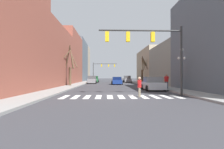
{
  "coord_description": "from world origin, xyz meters",
  "views": [
    {
      "loc": [
        -1.18,
        -14.8,
        1.64
      ],
      "look_at": [
        0.08,
        23.85,
        2.04
      ],
      "focal_mm": 28.0,
      "sensor_mm": 36.0,
      "label": 1
    }
  ],
  "objects_px": {
    "pedestrian_crossing_street": "(140,85)",
    "car_parked_right_mid": "(127,79)",
    "car_parked_right_far": "(117,81)",
    "pedestrian_on_right_sidewalk": "(166,80)",
    "street_tree_left_near": "(144,70)",
    "traffic_signal_near": "(150,44)",
    "street_tree_right_near": "(70,67)",
    "traffic_signal_far": "(102,67)",
    "car_driving_away_lane": "(153,84)",
    "car_at_intersection": "(92,80)",
    "street_lamp_right_corner": "(182,60)",
    "car_parked_left_mid": "(95,79)"
  },
  "relations": [
    {
      "from": "traffic_signal_far",
      "to": "street_tree_right_near",
      "type": "height_order",
      "value": "street_tree_right_near"
    },
    {
      "from": "car_driving_away_lane",
      "to": "pedestrian_crossing_street",
      "type": "relative_size",
      "value": 2.71
    },
    {
      "from": "street_lamp_right_corner",
      "to": "street_tree_left_near",
      "type": "bearing_deg",
      "value": 89.38
    },
    {
      "from": "street_tree_right_near",
      "to": "street_tree_left_near",
      "type": "bearing_deg",
      "value": 36.36
    },
    {
      "from": "car_parked_left_mid",
      "to": "car_at_intersection",
      "type": "relative_size",
      "value": 1.1
    },
    {
      "from": "car_parked_right_far",
      "to": "pedestrian_crossing_street",
      "type": "xyz_separation_m",
      "value": [
        0.52,
        -21.32,
        0.22
      ]
    },
    {
      "from": "street_lamp_right_corner",
      "to": "pedestrian_crossing_street",
      "type": "xyz_separation_m",
      "value": [
        -5.65,
        -5.13,
        -2.46
      ]
    },
    {
      "from": "car_parked_right_mid",
      "to": "street_tree_left_near",
      "type": "bearing_deg",
      "value": -156.99
    },
    {
      "from": "car_parked_right_far",
      "to": "pedestrian_on_right_sidewalk",
      "type": "distance_m",
      "value": 14.97
    },
    {
      "from": "pedestrian_on_right_sidewalk",
      "to": "street_lamp_right_corner",
      "type": "bearing_deg",
      "value": -6.79
    },
    {
      "from": "car_at_intersection",
      "to": "pedestrian_crossing_street",
      "type": "relative_size",
      "value": 2.58
    },
    {
      "from": "street_tree_right_near",
      "to": "traffic_signal_far",
      "type": "bearing_deg",
      "value": 79.61
    },
    {
      "from": "street_tree_left_near",
      "to": "street_lamp_right_corner",
      "type": "bearing_deg",
      "value": -90.62
    },
    {
      "from": "traffic_signal_far",
      "to": "car_driving_away_lane",
      "type": "height_order",
      "value": "traffic_signal_far"
    },
    {
      "from": "pedestrian_on_right_sidewalk",
      "to": "street_tree_right_near",
      "type": "height_order",
      "value": "street_tree_right_near"
    },
    {
      "from": "car_parked_right_mid",
      "to": "pedestrian_on_right_sidewalk",
      "type": "relative_size",
      "value": 2.35
    },
    {
      "from": "car_parked_right_mid",
      "to": "street_tree_left_near",
      "type": "xyz_separation_m",
      "value": [
        2.92,
        -6.89,
        2.32
      ]
    },
    {
      "from": "car_driving_away_lane",
      "to": "car_parked_right_far",
      "type": "height_order",
      "value": "car_driving_away_lane"
    },
    {
      "from": "car_driving_away_lane",
      "to": "pedestrian_on_right_sidewalk",
      "type": "height_order",
      "value": "pedestrian_on_right_sidewalk"
    },
    {
      "from": "car_parked_left_mid",
      "to": "pedestrian_on_right_sidewalk",
      "type": "distance_m",
      "value": 27.99
    },
    {
      "from": "traffic_signal_far",
      "to": "pedestrian_crossing_street",
      "type": "relative_size",
      "value": 4.7
    },
    {
      "from": "street_tree_left_near",
      "to": "car_parked_right_mid",
      "type": "bearing_deg",
      "value": 113.01
    },
    {
      "from": "pedestrian_crossing_street",
      "to": "street_tree_right_near",
      "type": "relative_size",
      "value": 0.24
    },
    {
      "from": "traffic_signal_near",
      "to": "street_tree_right_near",
      "type": "relative_size",
      "value": 1.08
    },
    {
      "from": "street_tree_left_near",
      "to": "car_at_intersection",
      "type": "bearing_deg",
      "value": 179.71
    },
    {
      "from": "street_tree_left_near",
      "to": "pedestrian_crossing_street",
      "type": "bearing_deg",
      "value": -102.85
    },
    {
      "from": "street_lamp_right_corner",
      "to": "car_at_intersection",
      "type": "relative_size",
      "value": 1.12
    },
    {
      "from": "traffic_signal_far",
      "to": "car_driving_away_lane",
      "type": "distance_m",
      "value": 35.18
    },
    {
      "from": "car_parked_right_far",
      "to": "street_tree_left_near",
      "type": "distance_m",
      "value": 8.16
    },
    {
      "from": "pedestrian_on_right_sidewalk",
      "to": "car_at_intersection",
      "type": "bearing_deg",
      "value": 179.16
    },
    {
      "from": "car_driving_away_lane",
      "to": "car_at_intersection",
      "type": "height_order",
      "value": "car_at_intersection"
    },
    {
      "from": "car_parked_left_mid",
      "to": "pedestrian_on_right_sidewalk",
      "type": "bearing_deg",
      "value": -158.09
    },
    {
      "from": "traffic_signal_far",
      "to": "street_lamp_right_corner",
      "type": "distance_m",
      "value": 37.17
    },
    {
      "from": "pedestrian_on_right_sidewalk",
      "to": "street_tree_left_near",
      "type": "height_order",
      "value": "street_tree_left_near"
    },
    {
      "from": "car_parked_right_far",
      "to": "car_parked_right_mid",
      "type": "bearing_deg",
      "value": -17.04
    },
    {
      "from": "car_parked_left_mid",
      "to": "street_tree_left_near",
      "type": "relative_size",
      "value": 0.74
    },
    {
      "from": "car_driving_away_lane",
      "to": "car_at_intersection",
      "type": "xyz_separation_m",
      "value": [
        -8.68,
        19.1,
        0.07
      ]
    },
    {
      "from": "car_parked_left_mid",
      "to": "traffic_signal_near",
      "type": "bearing_deg",
      "value": -167.97
    },
    {
      "from": "car_at_intersection",
      "to": "street_tree_right_near",
      "type": "relative_size",
      "value": 0.62
    },
    {
      "from": "car_at_intersection",
      "to": "street_tree_left_near",
      "type": "distance_m",
      "value": 11.94
    },
    {
      "from": "car_at_intersection",
      "to": "pedestrian_crossing_street",
      "type": "distance_m",
      "value": 26.47
    },
    {
      "from": "car_at_intersection",
      "to": "pedestrian_crossing_street",
      "type": "xyz_separation_m",
      "value": [
        5.83,
        -25.82,
        0.13
      ]
    },
    {
      "from": "pedestrian_crossing_street",
      "to": "car_parked_right_mid",
      "type": "bearing_deg",
      "value": 21.54
    },
    {
      "from": "street_tree_left_near",
      "to": "street_tree_right_near",
      "type": "bearing_deg",
      "value": -143.64
    },
    {
      "from": "traffic_signal_far",
      "to": "car_parked_right_far",
      "type": "xyz_separation_m",
      "value": [
        3.35,
        -19.72,
        -3.74
      ]
    },
    {
      "from": "street_lamp_right_corner",
      "to": "car_driving_away_lane",
      "type": "bearing_deg",
      "value": 150.43
    },
    {
      "from": "car_driving_away_lane",
      "to": "street_tree_right_near",
      "type": "relative_size",
      "value": 0.65
    },
    {
      "from": "street_tree_left_near",
      "to": "traffic_signal_far",
      "type": "bearing_deg",
      "value": 122.54
    },
    {
      "from": "street_tree_right_near",
      "to": "traffic_signal_near",
      "type": "bearing_deg",
      "value": -55.19
    },
    {
      "from": "street_lamp_right_corner",
      "to": "car_parked_right_mid",
      "type": "relative_size",
      "value": 1.12
    }
  ]
}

